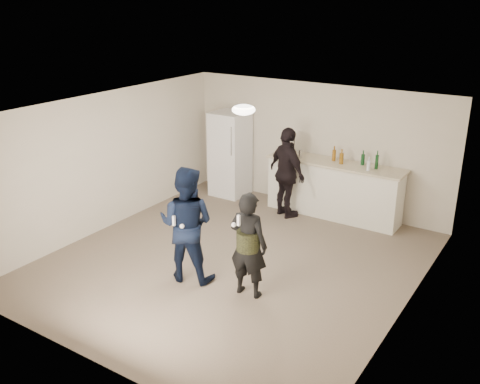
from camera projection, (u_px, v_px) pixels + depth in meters
The scene contains 21 objects.
floor at pixel (233, 262), 8.71m from camera, with size 6.00×6.00×0.00m, color #6B5B4C.
ceiling at pixel (233, 110), 7.83m from camera, with size 6.00×6.00×0.00m, color silver.
wall_back at pixel (316, 146), 10.63m from camera, with size 6.00×6.00×0.00m, color beige.
wall_front at pixel (83, 268), 5.91m from camera, with size 6.00×6.00×0.00m, color beige.
wall_left at pixel (107, 161), 9.67m from camera, with size 6.00×6.00×0.00m, color beige.
wall_right at pixel (411, 230), 6.87m from camera, with size 6.00×6.00×0.00m, color beige.
counter at pixel (333, 190), 10.34m from camera, with size 2.60×0.56×1.05m, color white.
counter_top at pixel (335, 164), 10.15m from camera, with size 2.68×0.64×0.04m, color beige.
fridge at pixel (230, 154), 11.36m from camera, with size 0.70×0.70×1.80m, color white.
fridge_handle at pixel (231, 141), 10.79m from camera, with size 0.02×0.02×0.60m, color #BCBBC0.
ceiling_dome at pixel (244, 110), 8.09m from camera, with size 0.36×0.36×0.16m, color white.
shaker at pixel (300, 154), 10.39m from camera, with size 0.08×0.08×0.17m, color silver.
man at pixel (187, 224), 7.92m from camera, with size 0.87×0.67×1.78m, color #0E1C3B.
woman at pixel (248, 245), 7.51m from camera, with size 0.57×0.38×1.57m, color black.
camo_shorts at pixel (248, 241), 7.49m from camera, with size 0.34×0.34×0.28m, color #333819.
spectator at pixel (287, 173), 10.21m from camera, with size 1.04×0.43×1.77m, color black.
remote_man at pixel (174, 221), 7.65m from camera, with size 0.04×0.04×0.15m, color white.
nunchuk_man at pixel (182, 226), 7.63m from camera, with size 0.07×0.07×0.07m, color white.
remote_woman at pixel (239, 220), 7.15m from camera, with size 0.04×0.04×0.15m, color white.
nunchuk_woman at pixel (234, 225), 7.26m from camera, with size 0.07×0.07×0.07m, color white.
bottle_cluster at pixel (355, 160), 9.94m from camera, with size 0.93×0.34×0.27m.
Camera 1 is at (4.31, -6.46, 4.10)m, focal length 40.00 mm.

